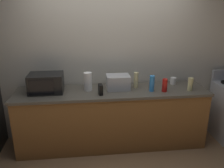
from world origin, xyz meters
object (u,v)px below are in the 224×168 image
at_px(toaster_oven, 118,82).
at_px(bottle_spray_cleaner, 152,84).
at_px(cordless_phone, 101,90).
at_px(bottle_vinegar, 190,84).
at_px(mug_white, 173,81).
at_px(bottle_hot_sauce, 165,85).
at_px(microwave, 46,83).
at_px(bottle_hand_soap, 136,80).
at_px(paper_towel_roll, 88,82).

relative_size(toaster_oven, bottle_spray_cleaner, 1.45).
height_order(toaster_oven, bottle_spray_cleaner, bottle_spray_cleaner).
distance_m(cordless_phone, bottle_vinegar, 1.32).
xyz_separation_m(bottle_vinegar, mug_white, (-0.15, 0.31, -0.04)).
bearing_deg(cordless_phone, bottle_hot_sauce, -6.48).
bearing_deg(microwave, mug_white, 3.89).
bearing_deg(mug_white, bottle_vinegar, -64.60).
bearing_deg(bottle_spray_cleaner, toaster_oven, 162.01).
bearing_deg(bottle_spray_cleaner, mug_white, 32.87).
bearing_deg(bottle_vinegar, bottle_spray_cleaner, 176.69).
bearing_deg(bottle_hot_sauce, bottle_hand_soap, 149.69).
xyz_separation_m(toaster_oven, paper_towel_roll, (-0.45, -0.01, 0.03)).
bearing_deg(bottle_spray_cleaner, bottle_hot_sauce, -10.11).
xyz_separation_m(toaster_oven, mug_white, (0.90, 0.12, -0.05)).
xyz_separation_m(bottle_hand_soap, bottle_vinegar, (0.76, -0.22, -0.02)).
bearing_deg(cordless_phone, bottle_spray_cleaner, -3.69).
bearing_deg(toaster_oven, bottle_spray_cleaner, -17.99).
bearing_deg(paper_towel_roll, bottle_vinegar, -6.78).
relative_size(bottle_vinegar, mug_white, 1.77).
relative_size(cordless_phone, bottle_hand_soap, 0.64).
height_order(paper_towel_roll, mug_white, paper_towel_roll).
bearing_deg(paper_towel_roll, toaster_oven, 1.29).
relative_size(microwave, bottle_spray_cleaner, 2.05).
height_order(bottle_vinegar, bottle_spray_cleaner, bottle_spray_cleaner).
xyz_separation_m(paper_towel_roll, mug_white, (1.34, 0.13, -0.08)).
relative_size(paper_towel_roll, bottle_hot_sauce, 1.42).
xyz_separation_m(bottle_hand_soap, bottle_hot_sauce, (0.38, -0.22, -0.02)).
distance_m(microwave, paper_towel_roll, 0.60).
xyz_separation_m(cordless_phone, bottle_hot_sauce, (0.93, 0.02, 0.02)).
xyz_separation_m(paper_towel_roll, bottle_vinegar, (1.49, -0.18, -0.04)).
bearing_deg(bottle_hand_soap, mug_white, 7.92).
bearing_deg(mug_white, paper_towel_roll, -174.48).
bearing_deg(bottle_vinegar, bottle_hot_sauce, 179.92).
height_order(toaster_oven, bottle_vinegar, toaster_oven).
xyz_separation_m(bottle_hand_soap, mug_white, (0.62, 0.09, -0.06)).
xyz_separation_m(paper_towel_roll, cordless_phone, (0.17, -0.20, -0.06)).
xyz_separation_m(cordless_phone, bottle_vinegar, (1.32, 0.02, 0.02)).
height_order(bottle_vinegar, mug_white, bottle_vinegar).
bearing_deg(microwave, bottle_vinegar, -4.79).
distance_m(microwave, bottle_hand_soap, 1.32).
height_order(toaster_oven, bottle_hand_soap, bottle_hand_soap).
relative_size(bottle_hot_sauce, mug_white, 1.76).
xyz_separation_m(bottle_hot_sauce, bottle_spray_cleaner, (-0.18, 0.03, 0.02)).
bearing_deg(paper_towel_roll, mug_white, 5.52).
distance_m(bottle_hand_soap, bottle_hot_sauce, 0.44).
distance_m(paper_towel_roll, cordless_phone, 0.27).
height_order(microwave, toaster_oven, microwave).
height_order(toaster_oven, bottle_hot_sauce, toaster_oven).
bearing_deg(microwave, bottle_hand_soap, 1.99).
distance_m(bottle_hot_sauce, bottle_vinegar, 0.39).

